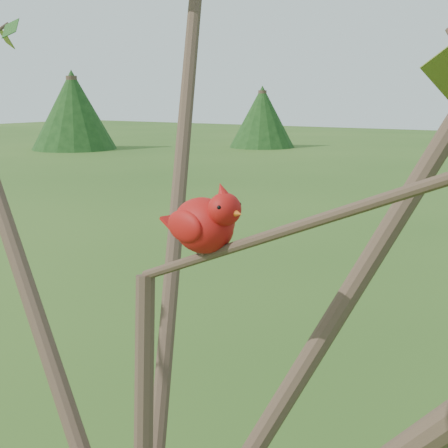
# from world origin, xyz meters

# --- Properties ---
(crabapple_tree) EXTENTS (2.35, 2.05, 2.95)m
(crabapple_tree) POSITION_xyz_m (0.03, -0.02, 2.12)
(crabapple_tree) COLOR #422D23
(crabapple_tree) RESTS_ON ground
(cardinal) EXTENTS (0.19, 0.11, 0.13)m
(cardinal) POSITION_xyz_m (0.09, 0.09, 2.06)
(cardinal) COLOR #A3140E
(cardinal) RESTS_ON ground
(distant_trees) EXTENTS (37.32, 12.14, 3.24)m
(distant_trees) POSITION_xyz_m (-5.17, 21.88, 1.47)
(distant_trees) COLOR #422D23
(distant_trees) RESTS_ON ground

